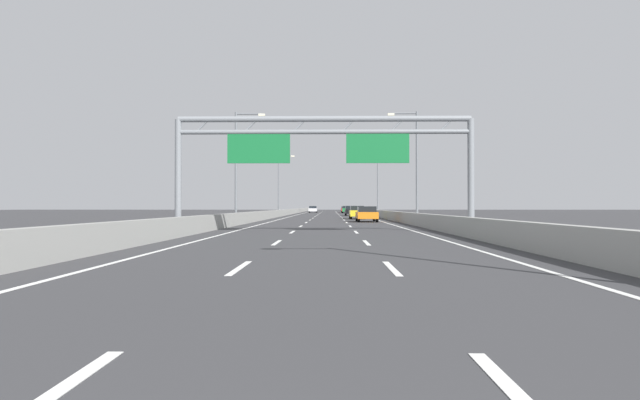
{
  "coord_description": "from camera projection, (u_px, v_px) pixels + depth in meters",
  "views": [
    {
      "loc": [
        0.35,
        -0.47,
        1.47
      ],
      "look_at": [
        -0.71,
        55.46,
        2.1
      ],
      "focal_mm": 30.79,
      "sensor_mm": 36.0,
      "label": 1
    }
  ],
  "objects": [
    {
      "name": "lane_dash_right_14",
      "position": [
        336.0,
        212.0,
        129.89
      ],
      "size": [
        0.16,
        3.0,
        0.01
      ],
      "primitive_type": "cube",
      "color": "white",
      "rests_on": "ground_plane"
    },
    {
      "name": "lane_dash_right_17",
      "position": [
        335.0,
        211.0,
        156.89
      ],
      "size": [
        0.16,
        3.0,
        0.01
      ],
      "primitive_type": "cube",
      "color": "white",
      "rests_on": "ground_plane"
    },
    {
      "name": "lane_dash_right_3",
      "position": [
        356.0,
        232.0,
        30.92
      ],
      "size": [
        0.16,
        3.0,
        0.01
      ],
      "primitive_type": "cube",
      "color": "white",
      "rests_on": "ground_plane"
    },
    {
      "name": "lane_dash_left_7",
      "position": [
        313.0,
        218.0,
        66.98
      ],
      "size": [
        0.16,
        3.0,
        0.01
      ],
      "primitive_type": "cube",
      "color": "white",
      "rests_on": "ground_plane"
    },
    {
      "name": "lane_dash_left_12",
      "position": [
        320.0,
        213.0,
        111.97
      ],
      "size": [
        0.16,
        3.0,
        0.01
      ],
      "primitive_type": "cube",
      "color": "white",
      "rests_on": "ground_plane"
    },
    {
      "name": "edge_line_right",
      "position": [
        361.0,
        215.0,
        88.34
      ],
      "size": [
        0.16,
        176.0,
        0.01
      ],
      "primitive_type": "cube",
      "color": "white",
      "rests_on": "ground_plane"
    },
    {
      "name": "lane_dash_left_2",
      "position": [
        277.0,
        243.0,
        21.99
      ],
      "size": [
        0.16,
        3.0,
        0.01
      ],
      "primitive_type": "cube",
      "color": "white",
      "rests_on": "ground_plane"
    },
    {
      "name": "streetlamp_left_far",
      "position": [
        280.0,
        181.0,
        85.21
      ],
      "size": [
        2.58,
        0.28,
        9.5
      ],
      "color": "slate",
      "rests_on": "ground_plane"
    },
    {
      "name": "green_car",
      "position": [
        346.0,
        209.0,
        115.62
      ],
      "size": [
        1.78,
        4.6,
        1.52
      ],
      "color": "#1E7A38",
      "rests_on": "ground_plane"
    },
    {
      "name": "lane_dash_right_11",
      "position": [
        338.0,
        214.0,
        102.9
      ],
      "size": [
        0.16,
        3.0,
        0.01
      ],
      "primitive_type": "cube",
      "color": "white",
      "rests_on": "ground_plane"
    },
    {
      "name": "lane_dash_left_11",
      "position": [
        319.0,
        214.0,
        102.97
      ],
      "size": [
        0.16,
        3.0,
        0.01
      ],
      "primitive_type": "cube",
      "color": "white",
      "rests_on": "ground_plane"
    },
    {
      "name": "lane_dash_left_5",
      "position": [
        306.0,
        223.0,
        48.98
      ],
      "size": [
        0.16,
        3.0,
        0.01
      ],
      "primitive_type": "cube",
      "color": "white",
      "rests_on": "ground_plane"
    },
    {
      "name": "barrier_left",
      "position": [
        294.0,
        211.0,
        110.57
      ],
      "size": [
        0.45,
        220.0,
        0.95
      ],
      "color": "#9E9E99",
      "rests_on": "ground_plane"
    },
    {
      "name": "sign_gantry",
      "position": [
        322.0,
        145.0,
        29.68
      ],
      "size": [
        16.22,
        0.36,
        6.36
      ],
      "color": "gray",
      "rests_on": "ground_plane"
    },
    {
      "name": "lane_dash_left_8",
      "position": [
        315.0,
        217.0,
        75.98
      ],
      "size": [
        0.16,
        3.0,
        0.01
      ],
      "primitive_type": "cube",
      "color": "white",
      "rests_on": "ground_plane"
    },
    {
      "name": "edge_line_left",
      "position": [
        296.0,
        215.0,
        88.54
      ],
      "size": [
        0.16,
        176.0,
        0.01
      ],
      "primitive_type": "cube",
      "color": "white",
      "rests_on": "ground_plane"
    },
    {
      "name": "ground_plane",
      "position": [
        328.0,
        214.0,
        100.44
      ],
      "size": [
        260.0,
        260.0,
        0.0
      ],
      "primitive_type": "plane",
      "color": "#38383A"
    },
    {
      "name": "lane_dash_right_15",
      "position": [
        336.0,
        212.0,
        138.89
      ],
      "size": [
        0.16,
        3.0,
        0.01
      ],
      "primitive_type": "cube",
      "color": "white",
      "rests_on": "ground_plane"
    },
    {
      "name": "streetlamp_right_mid",
      "position": [
        414.0,
        160.0,
        46.42
      ],
      "size": [
        2.58,
        0.28,
        9.5
      ],
      "color": "slate",
      "rests_on": "ground_plane"
    },
    {
      "name": "yellow_car",
      "position": [
        357.0,
        212.0,
        63.05
      ],
      "size": [
        1.7,
        4.48,
        1.51
      ],
      "color": "yellow",
      "rests_on": "ground_plane"
    },
    {
      "name": "lane_dash_right_5",
      "position": [
        347.0,
        223.0,
        48.91
      ],
      "size": [
        0.16,
        3.0,
        0.01
      ],
      "primitive_type": "cube",
      "color": "white",
      "rests_on": "ground_plane"
    },
    {
      "name": "lane_dash_left_10",
      "position": [
        318.0,
        215.0,
        93.97
      ],
      "size": [
        0.16,
        3.0,
        0.01
      ],
      "primitive_type": "cube",
      "color": "white",
      "rests_on": "ground_plane"
    },
    {
      "name": "lane_dash_right_1",
      "position": [
        392.0,
        268.0,
        12.92
      ],
      "size": [
        0.16,
        3.0,
        0.01
      ],
      "primitive_type": "cube",
      "color": "white",
      "rests_on": "ground_plane"
    },
    {
      "name": "white_car",
      "position": [
        313.0,
        209.0,
        124.45
      ],
      "size": [
        1.87,
        4.49,
        1.5
      ],
      "color": "silver",
      "rests_on": "ground_plane"
    },
    {
      "name": "lane_dash_left_4",
      "position": [
        301.0,
        226.0,
        39.98
      ],
      "size": [
        0.16,
        3.0,
        0.01
      ],
      "primitive_type": "cube",
      "color": "white",
      "rests_on": "ground_plane"
    },
    {
      "name": "lane_dash_right_9",
      "position": [
        340.0,
        216.0,
        84.91
      ],
      "size": [
        0.16,
        3.0,
        0.01
      ],
      "primitive_type": "cube",
      "color": "white",
      "rests_on": "ground_plane"
    },
    {
      "name": "lane_dash_right_8",
      "position": [
        341.0,
        217.0,
        75.91
      ],
      "size": [
        0.16,
        3.0,
        0.01
      ],
      "primitive_type": "cube",
      "color": "white",
      "rests_on": "ground_plane"
    },
    {
      "name": "streetlamp_left_mid",
      "position": [
        239.0,
        160.0,
        46.7
      ],
      "size": [
        2.58,
        0.28,
        9.5
      ],
      "color": "slate",
      "rests_on": "ground_plane"
    },
    {
      "name": "barrier_right",
      "position": [
        363.0,
        211.0,
        110.31
      ],
      "size": [
        0.45,
        220.0,
        0.95
      ],
      "color": "#9E9E99",
      "rests_on": "ground_plane"
    },
    {
      "name": "lane_dash_left_16",
      "position": [
        322.0,
        212.0,
        147.96
      ],
      "size": [
        0.16,
        3.0,
        0.01
      ],
      "primitive_type": "cube",
      "color": "white",
      "rests_on": "ground_plane"
    },
    {
      "name": "lane_dash_right_6",
      "position": [
        344.0,
        220.0,
        57.91
      ],
      "size": [
        0.16,
        3.0,
        0.01
      ],
      "primitive_type": "cube",
      "color": "white",
      "rests_on": "ground_plane"
    },
    {
      "name": "lane_dash_right_10",
      "position": [
        339.0,
        215.0,
        93.9
      ],
      "size": [
        0.16,
        3.0,
        0.01
      ],
      "primitive_type": "cube",
      "color": "white",
      "rests_on": "ground_plane"
    },
    {
      "name": "lane_dash_left_13",
      "position": [
        321.0,
        213.0,
        120.96
      ],
      "size": [
        0.16,
        3.0,
        0.01
      ],
      "primitive_type": "cube",
      "color": "white",
      "rests_on": "ground_plane"
    },
    {
      "name": "lane_dash_left_9",
      "position": [
        316.0,
        216.0,
        84.97
      ],
      "size": [
        0.16,
        3.0,
        0.01
      ],
      "primitive_type": "cube",
      "color": "white",
      "rests_on": "ground_plane"
    },
    {
      "name": "lane_dash_left_15",
      "position": [
        322.0,
        212.0,
        138.96
      ],
      "size": [
        0.16,
        3.0,
        0.01
      ],
      "primitive_type": "cube",
      "color": "white",
      "rests_on": "ground_plane"
    },
    {
      "name": "lane_dash_left_6",
      "position": [
        310.0,
        220.0,
        57.98
      ],
      "size": [
        0.16,
        3.0,
        0.01
      ],
      "primitive_type": "cube",
      "color": "white",
      "rests_on": "ground_plane"
    },
    {
      "name": "lane_dash_right_16",
      "position": [
        336.0,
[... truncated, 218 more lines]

